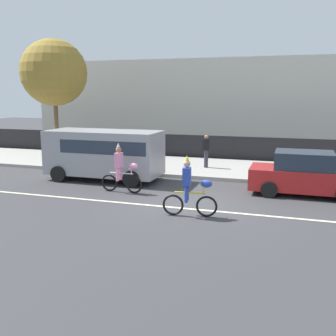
{
  "coord_description": "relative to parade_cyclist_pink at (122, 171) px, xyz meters",
  "views": [
    {
      "loc": [
        3.14,
        -12.66,
        3.76
      ],
      "look_at": [
        -1.31,
        1.2,
        1.0
      ],
      "focal_mm": 42.0,
      "sensor_mm": 36.0,
      "label": 1
    }
  ],
  "objects": [
    {
      "name": "ground_plane",
      "position": [
        3.08,
        -0.88,
        -0.84
      ],
      "size": [
        80.0,
        80.0,
        0.0
      ],
      "primitive_type": "plane",
      "color": "#38383A"
    },
    {
      "name": "road_centre_line",
      "position": [
        3.08,
        -1.38,
        -0.84
      ],
      "size": [
        36.0,
        0.14,
        0.01
      ],
      "primitive_type": "cube",
      "color": "beige",
      "rests_on": "ground"
    },
    {
      "name": "sidewalk_curb",
      "position": [
        3.08,
        5.62,
        -0.77
      ],
      "size": [
        60.0,
        5.0,
        0.15
      ],
      "primitive_type": "cube",
      "color": "#9E9B93",
      "rests_on": "ground"
    },
    {
      "name": "fence_line",
      "position": [
        3.08,
        8.52,
        -0.14
      ],
      "size": [
        40.0,
        0.08,
        1.4
      ],
      "primitive_type": "cube",
      "color": "black",
      "rests_on": "ground"
    },
    {
      "name": "building_backdrop",
      "position": [
        1.19,
        17.12,
        2.22
      ],
      "size": [
        28.0,
        8.0,
        6.13
      ],
      "primitive_type": "cube",
      "color": "beige",
      "rests_on": "ground"
    },
    {
      "name": "parade_cyclist_pink",
      "position": [
        0.0,
        0.0,
        0.0
      ],
      "size": [
        1.72,
        0.5,
        1.92
      ],
      "color": "black",
      "rests_on": "ground"
    },
    {
      "name": "parade_cyclist_cobalt",
      "position": [
        3.28,
        -2.11,
        0.0
      ],
      "size": [
        1.71,
        0.52,
        1.92
      ],
      "color": "black",
      "rests_on": "ground"
    },
    {
      "name": "parked_van_grey",
      "position": [
        -1.58,
        1.82,
        0.44
      ],
      "size": [
        5.0,
        2.22,
        2.18
      ],
      "color": "#99999E",
      "rests_on": "ground"
    },
    {
      "name": "parked_car_red",
      "position": [
        6.72,
        1.76,
        -0.06
      ],
      "size": [
        4.1,
        1.92,
        1.64
      ],
      "color": "#AD1E1E",
      "rests_on": "ground"
    },
    {
      "name": "street_tree_near_lamp",
      "position": [
        -7.18,
        6.61,
        4.1
      ],
      "size": [
        3.82,
        3.82,
        6.72
      ],
      "color": "brown",
      "rests_on": "sidewalk_curb"
    },
    {
      "name": "pedestrian_onlooker",
      "position": [
        2.14,
        5.33,
        0.17
      ],
      "size": [
        0.32,
        0.2,
        1.62
      ],
      "color": "#33333D",
      "rests_on": "sidewalk_curb"
    }
  ]
}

